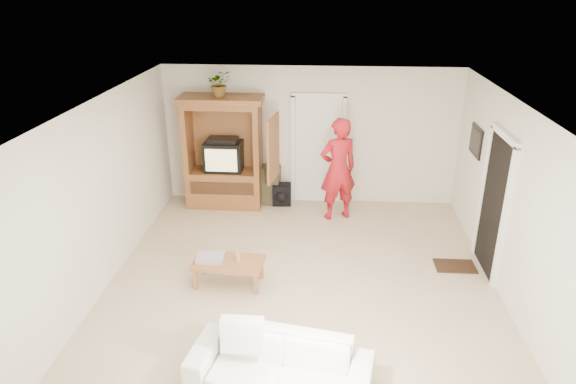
% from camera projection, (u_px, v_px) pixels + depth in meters
% --- Properties ---
extents(floor, '(6.00, 6.00, 0.00)m').
position_uv_depth(floor, '(302.00, 282.00, 7.38)').
color(floor, tan).
rests_on(floor, ground).
extents(ceiling, '(6.00, 6.00, 0.00)m').
position_uv_depth(ceiling, '(304.00, 104.00, 6.38)').
color(ceiling, white).
rests_on(ceiling, floor).
extents(wall_back, '(5.50, 0.00, 5.50)m').
position_uv_depth(wall_back, '(310.00, 136.00, 9.64)').
color(wall_back, silver).
rests_on(wall_back, floor).
extents(wall_front, '(5.50, 0.00, 5.50)m').
position_uv_depth(wall_front, '(285.00, 348.00, 4.12)').
color(wall_front, silver).
rests_on(wall_front, floor).
extents(wall_left, '(0.00, 6.00, 6.00)m').
position_uv_depth(wall_left, '(104.00, 194.00, 7.07)').
color(wall_left, silver).
rests_on(wall_left, floor).
extents(wall_right, '(0.00, 6.00, 6.00)m').
position_uv_depth(wall_right, '(513.00, 206.00, 6.70)').
color(wall_right, silver).
rests_on(wall_right, floor).
extents(armoire, '(1.82, 1.14, 2.10)m').
position_uv_depth(armoire, '(225.00, 160.00, 9.59)').
color(armoire, brown).
rests_on(armoire, floor).
extents(door_back, '(0.85, 0.05, 2.04)m').
position_uv_depth(door_back, '(318.00, 151.00, 9.71)').
color(door_back, white).
rests_on(door_back, floor).
extents(doorway_right, '(0.05, 0.90, 2.04)m').
position_uv_depth(doorway_right, '(494.00, 206.00, 7.36)').
color(doorway_right, black).
rests_on(doorway_right, floor).
extents(framed_picture, '(0.03, 0.60, 0.48)m').
position_uv_depth(framed_picture, '(476.00, 141.00, 8.33)').
color(framed_picture, black).
rests_on(framed_picture, wall_right).
extents(doormat, '(0.60, 0.40, 0.02)m').
position_uv_depth(doormat, '(455.00, 266.00, 7.78)').
color(doormat, '#382316').
rests_on(doormat, floor).
extents(plant, '(0.52, 0.49, 0.46)m').
position_uv_depth(plant, '(220.00, 83.00, 9.01)').
color(plant, '#4C7238').
rests_on(plant, armoire).
extents(man, '(0.80, 0.67, 1.87)m').
position_uv_depth(man, '(338.00, 169.00, 9.03)').
color(man, '#A7161D').
rests_on(man, floor).
extents(sofa, '(2.02, 1.08, 0.56)m').
position_uv_depth(sofa, '(280.00, 366.00, 5.39)').
color(sofa, white).
rests_on(sofa, floor).
extents(coffee_table, '(1.02, 0.60, 0.37)m').
position_uv_depth(coffee_table, '(228.00, 264.00, 7.24)').
color(coffee_table, '#A36238').
rests_on(coffee_table, floor).
extents(towel, '(0.39, 0.29, 0.08)m').
position_uv_depth(towel, '(211.00, 258.00, 7.22)').
color(towel, '#FF5470').
rests_on(towel, coffee_table).
extents(candle, '(0.08, 0.08, 0.10)m').
position_uv_depth(candle, '(238.00, 257.00, 7.23)').
color(candle, tan).
rests_on(candle, coffee_table).
extents(backpack_black, '(0.36, 0.23, 0.44)m').
position_uv_depth(backpack_black, '(282.00, 195.00, 9.80)').
color(backpack_black, black).
rests_on(backpack_black, floor).
extents(backpack_olive, '(0.43, 0.34, 0.76)m').
position_uv_depth(backpack_olive, '(269.00, 185.00, 9.84)').
color(backpack_olive, '#47442B').
rests_on(backpack_olive, floor).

